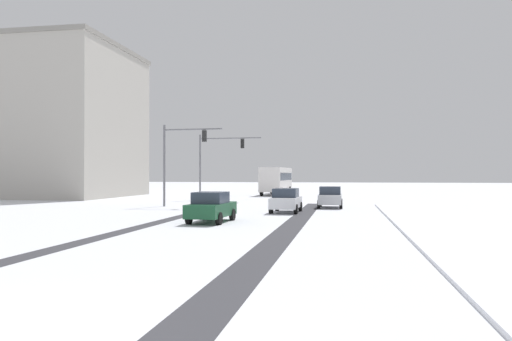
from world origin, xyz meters
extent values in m
cube|color=#38383D|center=(-4.22, 17.66, 0.00)|extent=(0.90, 38.86, 0.01)
cube|color=#38383D|center=(2.98, 17.66, 0.00)|extent=(1.17, 38.86, 0.01)
cube|color=white|center=(10.01, 15.90, 0.06)|extent=(4.00, 38.86, 0.12)
cylinder|color=slate|center=(-8.61, 41.33, 3.25)|extent=(0.18, 0.18, 6.50)
cylinder|color=slate|center=(-5.50, 41.18, 6.10)|extent=(6.22, 0.42, 0.12)
cube|color=black|center=(-4.26, 41.12, 5.55)|extent=(0.33, 0.26, 0.90)
sphere|color=black|center=(-4.25, 41.28, 5.85)|extent=(0.20, 0.20, 0.20)
sphere|color=orange|center=(-4.25, 41.28, 5.55)|extent=(0.20, 0.20, 0.20)
sphere|color=black|center=(-4.25, 41.28, 5.25)|extent=(0.20, 0.20, 0.20)
cylinder|color=slate|center=(-8.61, 31.33, 3.25)|extent=(0.18, 0.18, 6.50)
cylinder|color=slate|center=(-6.21, 31.21, 6.10)|extent=(4.80, 0.35, 0.12)
cube|color=black|center=(-5.25, 31.17, 5.55)|extent=(0.33, 0.25, 0.90)
sphere|color=black|center=(-5.24, 31.33, 5.85)|extent=(0.20, 0.20, 0.20)
sphere|color=orange|center=(-5.24, 31.33, 5.55)|extent=(0.20, 0.20, 0.20)
sphere|color=black|center=(-5.24, 31.33, 5.25)|extent=(0.20, 0.20, 0.20)
cube|color=#B7BABF|center=(4.47, 32.05, 0.67)|extent=(1.71, 4.11, 0.70)
cube|color=#2D3847|center=(4.47, 31.90, 1.32)|extent=(1.57, 1.90, 0.60)
cylinder|color=black|center=(3.66, 33.32, 0.32)|extent=(0.22, 0.64, 0.64)
cylinder|color=black|center=(5.28, 33.33, 0.32)|extent=(0.22, 0.64, 0.64)
cylinder|color=black|center=(3.67, 30.78, 0.32)|extent=(0.22, 0.64, 0.64)
cylinder|color=black|center=(5.29, 30.78, 0.32)|extent=(0.22, 0.64, 0.64)
cube|color=silver|center=(1.69, 26.78, 0.67)|extent=(1.81, 4.14, 0.70)
cube|color=#2D3847|center=(1.68, 26.63, 1.32)|extent=(1.61, 1.94, 0.60)
cylinder|color=black|center=(0.91, 28.07, 0.32)|extent=(0.24, 0.65, 0.64)
cylinder|color=black|center=(2.53, 28.03, 0.32)|extent=(0.24, 0.65, 0.64)
cylinder|color=black|center=(0.85, 25.53, 0.32)|extent=(0.24, 0.65, 0.64)
cylinder|color=black|center=(2.46, 25.49, 0.32)|extent=(0.24, 0.65, 0.64)
cube|color=#194C2D|center=(-1.45, 19.30, 0.67)|extent=(1.88, 4.17, 0.70)
cube|color=#2D3847|center=(-1.46, 19.15, 1.32)|extent=(1.64, 1.97, 0.60)
cylinder|color=black|center=(-2.20, 20.61, 0.32)|extent=(0.25, 0.65, 0.64)
cylinder|color=black|center=(-0.59, 20.54, 0.32)|extent=(0.25, 0.65, 0.64)
cylinder|color=black|center=(-2.31, 18.07, 0.32)|extent=(0.25, 0.65, 0.64)
cylinder|color=black|center=(-0.70, 18.00, 0.32)|extent=(0.25, 0.65, 0.64)
cube|color=silver|center=(-2.88, 55.61, 1.93)|extent=(2.75, 11.05, 2.90)
cube|color=#283342|center=(-2.88, 55.61, 2.28)|extent=(2.77, 10.17, 0.90)
cylinder|color=black|center=(-1.78, 51.74, 0.48)|extent=(0.32, 0.97, 0.96)
cylinder|color=black|center=(-4.15, 51.79, 0.48)|extent=(0.32, 0.97, 0.96)
cylinder|color=black|center=(-1.62, 58.89, 0.48)|extent=(0.32, 0.97, 0.96)
cylinder|color=black|center=(-3.99, 58.94, 0.48)|extent=(0.32, 0.97, 0.96)
cube|color=#B2ADA3|center=(-33.11, 45.81, 8.27)|extent=(28.02, 16.18, 16.54)
cube|color=gray|center=(-33.11, 45.81, 16.79)|extent=(28.32, 16.48, 0.50)
camera|label=1|loc=(5.54, -6.43, 2.56)|focal=34.94mm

